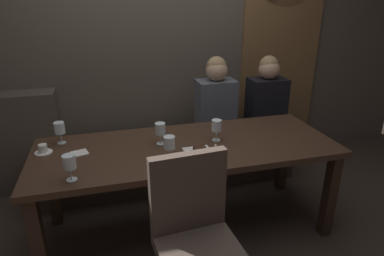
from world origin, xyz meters
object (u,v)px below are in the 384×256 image
wine_glass_far_left (60,129)px  fork_on_table (216,149)px  banquette_bench (170,163)px  dining_table (187,156)px  wine_glass_end_left (217,126)px  wine_glass_near_left (69,163)px  diner_bearded (267,98)px  espresso_cup (43,150)px  wine_glass_end_right (160,129)px  wine_glass_center_front (169,144)px  diner_redhead (216,102)px  dessert_plate (199,151)px  chair_near_side (195,230)px

wine_glass_far_left → fork_on_table: (1.08, -0.41, -0.11)m
banquette_bench → wine_glass_far_left: (-0.90, -0.42, 0.62)m
dining_table → wine_glass_end_left: size_ratio=13.41×
banquette_bench → wine_glass_near_left: 1.42m
diner_bearded → espresso_cup: (-1.99, -0.56, -0.06)m
fork_on_table → banquette_bench: bearing=117.5°
wine_glass_end_right → dining_table: bearing=-20.9°
banquette_bench → wine_glass_center_front: size_ratio=15.24×
banquette_bench → wine_glass_end_right: wine_glass_end_right is taller
dining_table → diner_redhead: (0.46, 0.69, 0.18)m
diner_bearded → wine_glass_end_left: size_ratio=4.80×
wine_glass_far_left → wine_glass_end_left: bearing=-12.6°
dining_table → fork_on_table: bearing=-35.5°
diner_redhead → espresso_cup: size_ratio=6.71×
banquette_bench → wine_glass_far_left: size_ratio=15.24×
wine_glass_end_right → dessert_plate: size_ratio=0.86×
chair_near_side → wine_glass_end_right: 0.85m
wine_glass_near_left → dessert_plate: size_ratio=0.86×
diner_redhead → dessert_plate: 0.94m
wine_glass_near_left → fork_on_table: bearing=10.2°
dining_table → wine_glass_far_left: wine_glass_far_left is taller
wine_glass_end_left → dessert_plate: wine_glass_end_left is taller
dining_table → dessert_plate: (0.05, -0.15, 0.10)m
dining_table → wine_glass_end_right: wine_glass_end_right is taller
dessert_plate → wine_glass_center_front: bearing=-170.5°
diner_bearded → wine_glass_far_left: 1.93m
wine_glass_end_left → dessert_plate: bearing=-137.1°
dining_table → fork_on_table: fork_on_table is taller
dining_table → wine_glass_end_left: (0.24, 0.03, 0.20)m
wine_glass_center_front → espresso_cup: 0.90m
dining_table → espresso_cup: 1.02m
dining_table → wine_glass_far_left: size_ratio=13.41×
chair_near_side → fork_on_table: (0.32, 0.59, 0.18)m
wine_glass_center_front → wine_glass_end_left: same height
dining_table → banquette_bench: 0.82m
chair_near_side → diner_redhead: bearing=67.1°
wine_glass_end_left → dessert_plate: (-0.19, -0.18, -0.10)m
dining_table → diner_bearded: size_ratio=2.79×
dessert_plate → wine_glass_near_left: bearing=-169.6°
chair_near_side → wine_glass_end_left: size_ratio=5.98×
banquette_bench → wine_glass_near_left: bearing=-128.1°
fork_on_table → wine_glass_end_right: bearing=166.5°
wine_glass_center_front → dessert_plate: wine_glass_center_front is taller
wine_glass_end_left → wine_glass_near_left: 1.07m
dining_table → diner_bearded: 1.22m
dining_table → chair_near_side: size_ratio=2.24×
banquette_bench → wine_glass_near_left: wine_glass_near_left is taller
wine_glass_end_left → fork_on_table: (-0.05, -0.15, -0.11)m
wine_glass_end_left → espresso_cup: bearing=175.1°
diner_redhead → wine_glass_end_left: size_ratio=4.91×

